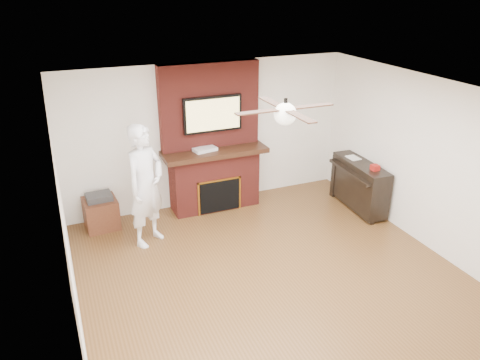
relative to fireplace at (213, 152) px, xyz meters
name	(u,v)px	position (x,y,z in m)	size (l,w,h in m)	color
room_shell	(282,199)	(0.00, -2.55, 0.25)	(5.36, 5.86, 2.86)	#58371A
fireplace	(213,152)	(0.00, 0.00, 0.00)	(1.78, 0.64, 2.50)	maroon
tv	(213,114)	(0.00, -0.05, 0.68)	(1.00, 0.08, 0.60)	black
ceiling_fan	(285,113)	(0.00, -2.55, 1.34)	(1.21, 1.21, 0.31)	black
person	(146,186)	(-1.33, -0.81, -0.06)	(0.69, 0.46, 1.87)	white
side_table	(101,212)	(-1.95, -0.07, -0.72)	(0.54, 0.54, 0.59)	#512717
piano	(359,184)	(2.29, -1.09, -0.54)	(0.56, 1.32, 0.94)	black
cable_box	(205,149)	(-0.17, -0.10, 0.11)	(0.38, 0.22, 0.05)	silver
candle_orange	(205,209)	(-0.25, -0.24, -0.93)	(0.07, 0.07, 0.13)	gold
candle_green	(220,207)	(0.02, -0.23, -0.95)	(0.07, 0.07, 0.10)	#428836
candle_cream	(220,205)	(0.06, -0.16, -0.93)	(0.07, 0.07, 0.12)	#C3AF9B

